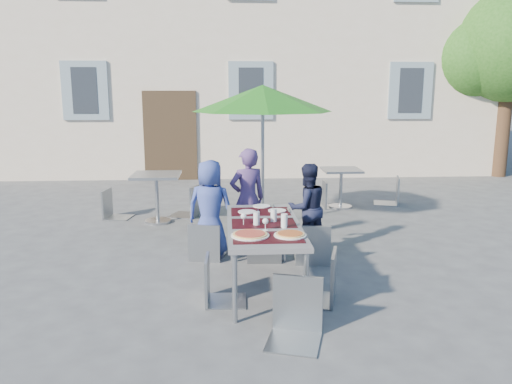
{
  "coord_description": "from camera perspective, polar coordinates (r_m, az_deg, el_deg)",
  "views": [
    {
      "loc": [
        -0.64,
        -4.99,
        2.19
      ],
      "look_at": [
        -0.26,
        1.24,
        0.92
      ],
      "focal_mm": 35.0,
      "sensor_mm": 36.0,
      "label": 1
    }
  ],
  "objects": [
    {
      "name": "bg_chair_l_0",
      "position": [
        9.03,
        -16.17,
        0.62
      ],
      "size": [
        0.5,
        0.49,
        0.96
      ],
      "color": "gray",
      "rests_on": "ground"
    },
    {
      "name": "pizza_near_left",
      "position": [
        5.04,
        -0.69,
        -4.88
      ],
      "size": [
        0.39,
        0.39,
        0.03
      ],
      "color": "white",
      "rests_on": "dining_table"
    },
    {
      "name": "cafe_table_0",
      "position": [
        8.51,
        -11.29,
        0.51
      ],
      "size": [
        0.78,
        0.78,
        0.83
      ],
      "color": "#B6B7BE",
      "rests_on": "ground"
    },
    {
      "name": "chair_3",
      "position": [
        5.21,
        -4.57,
        -6.9
      ],
      "size": [
        0.43,
        0.43,
        0.94
      ],
      "color": "#91989D",
      "rests_on": "ground"
    },
    {
      "name": "child_2",
      "position": [
        6.87,
        5.82,
        -1.82
      ],
      "size": [
        0.68,
        0.52,
        1.23
      ],
      "primitive_type": "imported",
      "rotation": [
        0.0,
        0.0,
        3.47
      ],
      "color": "#161A32",
      "rests_on": "ground"
    },
    {
      "name": "child_0",
      "position": [
        6.73,
        -5.24,
        -1.8
      ],
      "size": [
        0.72,
        0.56,
        1.3
      ],
      "primitive_type": "imported",
      "rotation": [
        0.0,
        0.0,
        2.88
      ],
      "color": "#354594",
      "rests_on": "ground"
    },
    {
      "name": "chair_1",
      "position": [
        6.43,
        0.94,
        -2.9
      ],
      "size": [
        0.46,
        0.47,
        1.01
      ],
      "color": "gray",
      "rests_on": "ground"
    },
    {
      "name": "bg_chair_r_1",
      "position": [
        10.09,
        15.38,
        2.02
      ],
      "size": [
        0.56,
        0.56,
        1.03
      ],
      "color": "#91969C",
      "rests_on": "ground"
    },
    {
      "name": "ground",
      "position": [
        5.49,
        3.57,
        -12.07
      ],
      "size": [
        90.0,
        90.0,
        0.0
      ],
      "primitive_type": "plane",
      "color": "#444446",
      "rests_on": "ground"
    },
    {
      "name": "chair_0",
      "position": [
        6.53,
        -5.82,
        -3.06
      ],
      "size": [
        0.49,
        0.5,
        0.95
      ],
      "color": "gray",
      "rests_on": "ground"
    },
    {
      "name": "bg_chair_r_0",
      "position": [
        8.85,
        -7.56,
        1.19
      ],
      "size": [
        0.61,
        0.61,
        1.06
      ],
      "color": "gray",
      "rests_on": "ground"
    },
    {
      "name": "bg_chair_l_1",
      "position": [
        9.57,
        8.48,
        1.53
      ],
      "size": [
        0.44,
        0.43,
        0.95
      ],
      "color": "gray",
      "rests_on": "ground"
    },
    {
      "name": "cafe_table_1",
      "position": [
        9.58,
        9.69,
        1.22
      ],
      "size": [
        0.7,
        0.7,
        0.75
      ],
      "color": "#B6B7BE",
      "rests_on": "ground"
    },
    {
      "name": "patio_umbrella",
      "position": [
        7.96,
        0.78,
        10.48
      ],
      "size": [
        2.22,
        2.22,
        2.28
      ],
      "color": "#B6B7BE",
      "rests_on": "ground"
    },
    {
      "name": "tree",
      "position": [
        14.48,
        27.18,
        14.45
      ],
      "size": [
        3.6,
        3.0,
        4.7
      ],
      "color": "#422C1C",
      "rests_on": "ground"
    },
    {
      "name": "building",
      "position": [
        16.71,
        -1.37,
        20.62
      ],
      "size": [
        13.6,
        8.2,
        11.1
      ],
      "color": "beige",
      "rests_on": "ground"
    },
    {
      "name": "chair_4",
      "position": [
        5.25,
        7.75,
        -6.08
      ],
      "size": [
        0.58,
        0.57,
        1.04
      ],
      "color": "gray",
      "rests_on": "ground"
    },
    {
      "name": "chair_2",
      "position": [
        6.39,
        6.55,
        -3.09
      ],
      "size": [
        0.49,
        0.49,
        1.0
      ],
      "color": "gray",
      "rests_on": "ground"
    },
    {
      "name": "place_settings",
      "position": [
        6.14,
        0.72,
        -1.99
      ],
      "size": [
        0.63,
        0.51,
        0.01
      ],
      "color": "white",
      "rests_on": "dining_table"
    },
    {
      "name": "glassware",
      "position": [
        5.43,
        1.38,
        -3.04
      ],
      "size": [
        0.5,
        0.41,
        0.15
      ],
      "color": "silver",
      "rests_on": "dining_table"
    },
    {
      "name": "chair_5",
      "position": [
        4.47,
        4.64,
        -9.21
      ],
      "size": [
        0.57,
        0.58,
        1.04
      ],
      "color": "gray",
      "rests_on": "ground"
    },
    {
      "name": "child_1",
      "position": [
        6.98,
        -0.98,
        -0.76
      ],
      "size": [
        0.6,
        0.48,
        1.42
      ],
      "primitive_type": "imported",
      "rotation": [
        0.0,
        0.0,
        3.44
      ],
      "color": "#4D346C",
      "rests_on": "ground"
    },
    {
      "name": "dining_table",
      "position": [
        5.55,
        0.88,
        -4.15
      ],
      "size": [
        0.8,
        1.85,
        0.76
      ],
      "color": "#48484D",
      "rests_on": "ground"
    },
    {
      "name": "pizza_near_right",
      "position": [
        5.06,
        3.92,
        -4.85
      ],
      "size": [
        0.33,
        0.33,
        0.03
      ],
      "color": "white",
      "rests_on": "dining_table"
    }
  ]
}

